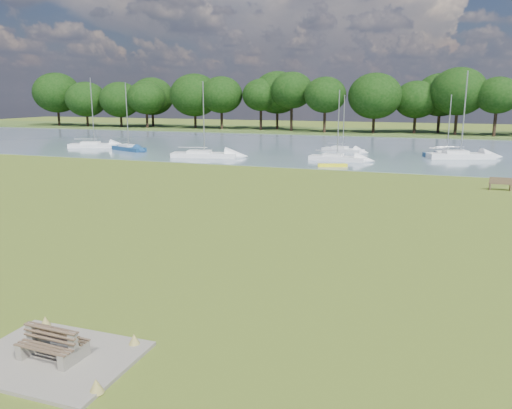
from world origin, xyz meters
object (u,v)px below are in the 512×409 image
(bench_pair, at_px, (52,344))
(sailboat_7, at_px, (94,144))
(sailboat_1, at_px, (342,149))
(sailboat_2, at_px, (204,153))
(kayak, at_px, (332,165))
(sailboat_6, at_px, (460,154))
(riverbank_bench, at_px, (501,184))
(sailboat_4, at_px, (446,153))
(sailboat_8, at_px, (337,157))
(sailboat_0, at_px, (128,147))

(bench_pair, relative_size, sailboat_7, 0.19)
(sailboat_1, xyz_separation_m, sailboat_2, (-13.67, -10.19, 0.03))
(kayak, xyz_separation_m, sailboat_6, (11.87, 10.93, 0.39))
(sailboat_7, bearing_deg, riverbank_bench, -37.04)
(riverbank_bench, height_order, kayak, riverbank_bench)
(sailboat_7, bearing_deg, sailboat_4, -12.93)
(bench_pair, height_order, sailboat_2, sailboat_2)
(bench_pair, xyz_separation_m, sailboat_8, (-0.34, 42.77, 0.00))
(bench_pair, distance_m, kayak, 38.00)
(riverbank_bench, height_order, sailboat_0, sailboat_0)
(sailboat_0, height_order, sailboat_8, sailboat_0)
(sailboat_8, bearing_deg, sailboat_7, 179.11)
(bench_pair, height_order, sailboat_1, sailboat_1)
(sailboat_2, height_order, sailboat_4, sailboat_2)
(bench_pair, relative_size, sailboat_2, 0.21)
(sailboat_6, xyz_separation_m, sailboat_8, (-12.34, -6.16, -0.11))
(sailboat_6, bearing_deg, sailboat_2, 177.17)
(riverbank_bench, bearing_deg, sailboat_1, 124.93)
(bench_pair, distance_m, sailboat_0, 51.24)
(sailboat_4, xyz_separation_m, sailboat_8, (-10.99, -7.35, 0.01))
(bench_pair, height_order, sailboat_7, sailboat_7)
(sailboat_4, distance_m, sailboat_8, 13.22)
(sailboat_2, bearing_deg, sailboat_1, 23.03)
(sailboat_2, xyz_separation_m, sailboat_8, (14.46, 1.98, -0.02))
(riverbank_bench, bearing_deg, sailboat_0, 160.36)
(sailboat_4, xyz_separation_m, sailboat_7, (-43.65, -4.42, 0.06))
(sailboat_4, bearing_deg, sailboat_0, 168.43)
(sailboat_6, height_order, sailboat_7, sailboat_6)
(bench_pair, bearing_deg, sailboat_4, 80.54)
(bench_pair, bearing_deg, sailboat_6, 78.76)
(sailboat_2, xyz_separation_m, sailboat_4, (25.45, 9.33, -0.03))
(kayak, height_order, sailboat_6, sailboat_6)
(sailboat_0, distance_m, sailboat_8, 26.20)
(sailboat_2, height_order, sailboat_8, sailboat_2)
(kayak, bearing_deg, sailboat_1, 77.02)
(sailboat_6, bearing_deg, sailboat_4, 119.08)
(sailboat_7, bearing_deg, sailboat_2, -33.80)
(sailboat_0, height_order, sailboat_2, sailboat_0)
(sailboat_1, xyz_separation_m, sailboat_4, (11.78, -0.86, -0.00))
(sailboat_1, height_order, sailboat_6, sailboat_6)
(sailboat_0, bearing_deg, sailboat_1, 39.37)
(bench_pair, bearing_deg, sailboat_2, 112.49)
(sailboat_2, distance_m, sailboat_6, 28.02)
(kayak, xyz_separation_m, sailboat_1, (-1.27, 12.98, 0.27))
(bench_pair, distance_m, sailboat_7, 56.37)
(sailboat_6, bearing_deg, kayak, -157.07)
(sailboat_2, bearing_deg, sailboat_6, 3.23)
(kayak, relative_size, sailboat_0, 0.34)
(sailboat_1, height_order, sailboat_8, sailboat_8)
(sailboat_1, height_order, sailboat_4, sailboat_4)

